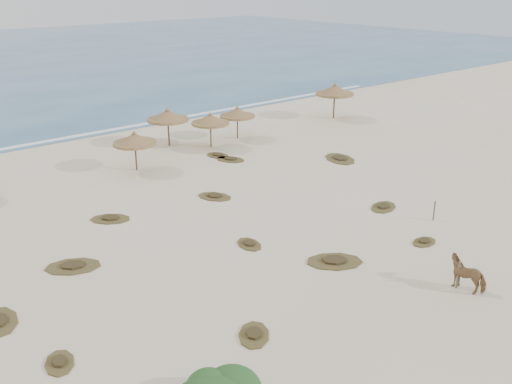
# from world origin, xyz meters

# --- Properties ---
(ground) EXTENTS (160.00, 160.00, 0.00)m
(ground) POSITION_xyz_m (0.00, 0.00, 0.00)
(ground) COLOR beige
(ground) RESTS_ON ground
(foam_line) EXTENTS (70.00, 0.60, 0.01)m
(foam_line) POSITION_xyz_m (0.00, 26.00, 0.00)
(foam_line) COLOR white
(foam_line) RESTS_ON ground
(palapa_3) EXTENTS (2.95, 2.95, 2.62)m
(palapa_3) POSITION_xyz_m (1.28, 15.63, 2.03)
(palapa_3) COLOR brown
(palapa_3) RESTS_ON ground
(palapa_4) EXTENTS (3.87, 3.87, 2.86)m
(palapa_4) POSITION_xyz_m (5.88, 19.14, 2.22)
(palapa_4) COLOR brown
(palapa_4) RESTS_ON ground
(palapa_5) EXTENTS (3.11, 3.11, 2.59)m
(palapa_5) POSITION_xyz_m (8.06, 16.88, 2.01)
(palapa_5) COLOR brown
(palapa_5) RESTS_ON ground
(palapa_6) EXTENTS (2.92, 2.92, 2.53)m
(palapa_6) POSITION_xyz_m (11.02, 17.52, 1.96)
(palapa_6) COLOR brown
(palapa_6) RESTS_ON ground
(palapa_7) EXTENTS (4.01, 4.01, 3.11)m
(palapa_7) POSITION_xyz_m (21.55, 17.30, 2.42)
(palapa_7) COLOR brown
(palapa_7) RESTS_ON ground
(horse) EXTENTS (1.01, 1.70, 1.34)m
(horse) POSITION_xyz_m (4.21, -6.10, 0.67)
(horse) COLOR #9A7946
(horse) RESTS_ON ground
(fence_post_near) EXTENTS (0.11, 0.11, 1.19)m
(fence_post_near) POSITION_xyz_m (3.93, -5.84, 0.59)
(fence_post_near) COLOR brown
(fence_post_near) RESTS_ON ground
(fence_post_far) EXTENTS (0.10, 0.10, 1.07)m
(fence_post_far) POSITION_xyz_m (9.05, -1.30, 0.54)
(fence_post_far) COLOR brown
(fence_post_far) RESTS_ON ground
(scrub_1) EXTENTS (2.83, 2.52, 0.16)m
(scrub_1) POSITION_xyz_m (-7.23, 5.72, 0.05)
(scrub_1) COLOR brown
(scrub_1) RESTS_ON ground
(scrub_2) EXTENTS (1.29, 1.71, 0.16)m
(scrub_2) POSITION_xyz_m (-0.02, 2.53, 0.05)
(scrub_2) COLOR brown
(scrub_2) RESTS_ON ground
(scrub_3) EXTENTS (2.07, 2.38, 0.16)m
(scrub_3) POSITION_xyz_m (2.32, 8.52, 0.05)
(scrub_3) COLOR brown
(scrub_3) RESTS_ON ground
(scrub_4) EXTENTS (2.18, 1.77, 0.16)m
(scrub_4) POSITION_xyz_m (8.44, 1.41, 0.05)
(scrub_4) COLOR brown
(scrub_4) RESTS_ON ground
(scrub_5) EXTENTS (2.69, 3.24, 0.16)m
(scrub_5) POSITION_xyz_m (13.07, 8.79, 0.05)
(scrub_5) COLOR brown
(scrub_5) RESTS_ON ground
(scrub_7) EXTENTS (2.08, 2.41, 0.16)m
(scrub_7) POSITION_xyz_m (7.22, 13.45, 0.05)
(scrub_7) COLOR brown
(scrub_7) RESTS_ON ground
(scrub_9) EXTENTS (2.99, 2.79, 0.16)m
(scrub_9) POSITION_xyz_m (1.78, -1.18, 0.05)
(scrub_9) COLOR brown
(scrub_9) RESTS_ON ground
(scrub_10) EXTENTS (1.43, 2.02, 0.16)m
(scrub_10) POSITION_xyz_m (7.10, 14.74, 0.05)
(scrub_10) COLOR brown
(scrub_10) RESTS_ON ground
(scrub_11) EXTENTS (1.93, 1.98, 0.16)m
(scrub_11) POSITION_xyz_m (-4.41, -3.12, 0.05)
(scrub_11) COLOR brown
(scrub_11) RESTS_ON ground
(scrub_12) EXTENTS (1.44, 0.98, 0.16)m
(scrub_12) POSITION_xyz_m (6.46, -2.56, 0.05)
(scrub_12) COLOR brown
(scrub_12) RESTS_ON ground
(scrub_13) EXTENTS (2.43, 2.37, 0.16)m
(scrub_13) POSITION_xyz_m (-3.66, 9.40, 0.05)
(scrub_13) COLOR brown
(scrub_13) RESTS_ON ground
(scrub_14) EXTENTS (1.37, 1.68, 0.16)m
(scrub_14) POSITION_xyz_m (-10.24, -0.27, 0.05)
(scrub_14) COLOR brown
(scrub_14) RESTS_ON ground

